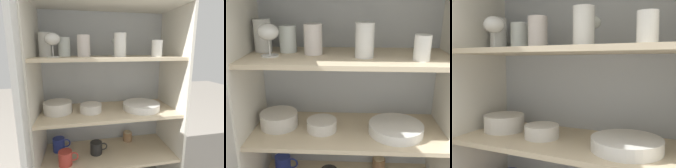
# 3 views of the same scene
# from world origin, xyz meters

# --- Properties ---
(cupboard_back_panel) EXTENTS (0.94, 0.02, 1.30)m
(cupboard_back_panel) POSITION_xyz_m (0.00, 0.39, 0.65)
(cupboard_back_panel) COLOR #B2B7BC
(cupboard_back_panel) RESTS_ON ground_plane
(cupboard_side_left) EXTENTS (0.02, 0.41, 1.30)m
(cupboard_side_left) POSITION_xyz_m (-0.46, 0.19, 0.65)
(cupboard_side_left) COLOR silver
(cupboard_side_left) RESTS_ON ground_plane
(cupboard_side_right) EXTENTS (0.02, 0.41, 1.30)m
(cupboard_side_right) POSITION_xyz_m (0.46, 0.19, 0.65)
(cupboard_side_right) COLOR silver
(cupboard_side_right) RESTS_ON ground_plane
(cupboard_top_panel) EXTENTS (0.94, 0.41, 0.02)m
(cupboard_top_panel) POSITION_xyz_m (0.00, 0.19, 1.31)
(cupboard_top_panel) COLOR silver
(cupboard_top_panel) RESTS_ON cupboard_side_left
(shelf_board_lower) EXTENTS (0.90, 0.38, 0.02)m
(shelf_board_lower) POSITION_xyz_m (0.00, 0.19, 0.30)
(shelf_board_lower) COLOR beige
(shelf_board_middle) EXTENTS (0.90, 0.38, 0.02)m
(shelf_board_middle) POSITION_xyz_m (0.00, 0.19, 0.61)
(shelf_board_middle) COLOR beige
(shelf_board_upper) EXTENTS (0.90, 0.38, 0.02)m
(shelf_board_upper) POSITION_xyz_m (0.00, 0.19, 0.98)
(shelf_board_upper) COLOR beige
(cupboard_door) EXTENTS (0.13, 0.46, 1.30)m
(cupboard_door) POSITION_xyz_m (-0.41, -0.25, 0.65)
(cupboard_door) COLOR silver
(cupboard_door) RESTS_ON ground_plane
(tumbler_glass_0) EXTENTS (0.08, 0.08, 0.13)m
(tumbler_glass_0) POSITION_xyz_m (-0.16, 0.21, 1.05)
(tumbler_glass_0) COLOR silver
(tumbler_glass_0) RESTS_ON shelf_board_upper
(tumbler_glass_1) EXTENTS (0.07, 0.07, 0.10)m
(tumbler_glass_1) POSITION_xyz_m (0.29, 0.11, 1.04)
(tumbler_glass_1) COLOR white
(tumbler_glass_1) RESTS_ON shelf_board_upper
(tumbler_glass_2) EXTENTS (0.08, 0.08, 0.15)m
(tumbler_glass_2) POSITION_xyz_m (-0.40, 0.25, 1.06)
(tumbler_glass_2) COLOR white
(tumbler_glass_2) RESTS_ON shelf_board_upper
(tumbler_glass_3) EXTENTS (0.08, 0.08, 0.12)m
(tumbler_glass_3) POSITION_xyz_m (-0.28, 0.25, 1.05)
(tumbler_glass_3) COLOR white
(tumbler_glass_3) RESTS_ON shelf_board_upper
(tumbler_glass_4) EXTENTS (0.08, 0.08, 0.14)m
(tumbler_glass_4) POSITION_xyz_m (0.07, 0.15, 1.06)
(tumbler_glass_4) COLOR white
(tumbler_glass_4) RESTS_ON shelf_board_upper
(wine_glass_0) EXTENTS (0.09, 0.09, 0.14)m
(wine_glass_0) POSITION_xyz_m (-0.34, 0.15, 1.09)
(wine_glass_0) COLOR white
(wine_glass_0) RESTS_ON shelf_board_upper
(wine_glass_1) EXTENTS (0.07, 0.07, 0.13)m
(wine_glass_1) POSITION_xyz_m (0.07, 0.25, 1.08)
(wine_glass_1) COLOR white
(wine_glass_1) RESTS_ON shelf_board_upper
(plate_stack_white) EXTENTS (0.25, 0.25, 0.04)m
(plate_stack_white) POSITION_xyz_m (0.23, 0.16, 0.65)
(plate_stack_white) COLOR white
(plate_stack_white) RESTS_ON shelf_board_middle
(mixing_bowl_large) EXTENTS (0.18, 0.18, 0.07)m
(mixing_bowl_large) POSITION_xyz_m (-0.34, 0.21, 0.66)
(mixing_bowl_large) COLOR silver
(mixing_bowl_large) RESTS_ON shelf_board_middle
(serving_bowl_small) EXTENTS (0.14, 0.14, 0.05)m
(serving_bowl_small) POSITION_xyz_m (-0.12, 0.17, 0.65)
(serving_bowl_small) COLOR silver
(serving_bowl_small) RESTS_ON shelf_board_middle
(coffee_mug_primary) EXTENTS (0.13, 0.09, 0.09)m
(coffee_mug_primary) POSITION_xyz_m (-0.30, 0.10, 0.35)
(coffee_mug_primary) COLOR #BC3D33
(coffee_mug_primary) RESTS_ON shelf_board_lower
(coffee_mug_extra_1) EXTENTS (0.12, 0.08, 0.09)m
(coffee_mug_extra_1) POSITION_xyz_m (-0.09, 0.18, 0.35)
(coffee_mug_extra_1) COLOR black
(coffee_mug_extra_1) RESTS_ON shelf_board_lower
(coffee_mug_extra_2) EXTENTS (0.13, 0.08, 0.10)m
(coffee_mug_extra_2) POSITION_xyz_m (-0.35, 0.27, 0.36)
(coffee_mug_extra_2) COLOR #283893
(coffee_mug_extra_2) RESTS_ON shelf_board_lower
(storage_jar) EXTENTS (0.07, 0.07, 0.08)m
(storage_jar) POSITION_xyz_m (0.18, 0.31, 0.34)
(storage_jar) COLOR #99704C
(storage_jar) RESTS_ON shelf_board_lower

